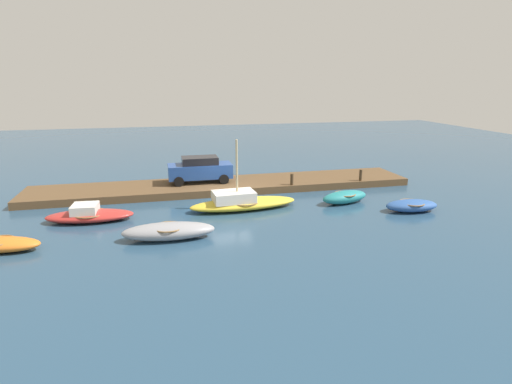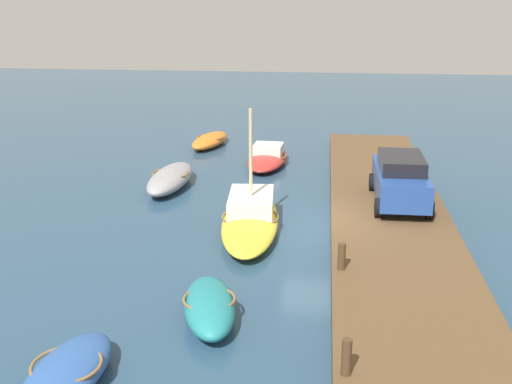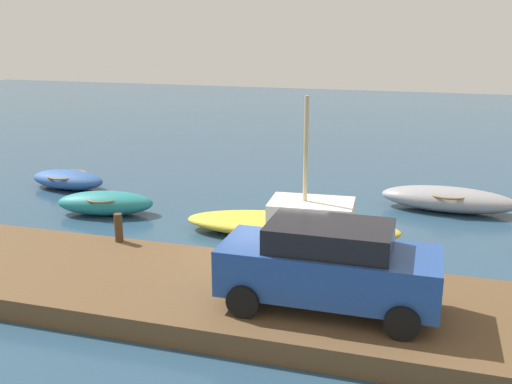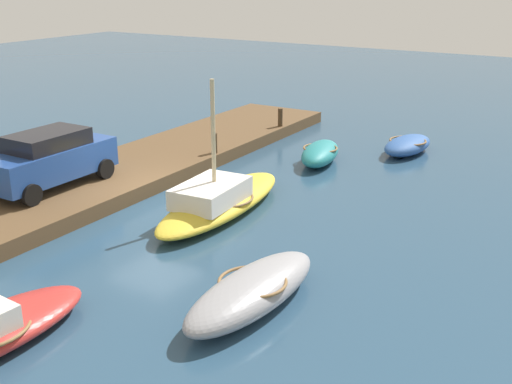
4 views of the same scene
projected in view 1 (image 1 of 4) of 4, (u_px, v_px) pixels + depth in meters
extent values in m
plane|color=navy|center=(230.00, 198.00, 25.89)|extent=(84.00, 84.00, 0.00)
cube|color=brown|center=(224.00, 186.00, 27.99)|extent=(25.21, 3.92, 0.47)
ellipsoid|color=#B72D28|center=(90.00, 216.00, 21.69)|extent=(4.53, 1.97, 0.57)
torus|color=olive|center=(90.00, 213.00, 21.65)|extent=(1.86, 1.86, 0.07)
cube|color=silver|center=(85.00, 209.00, 21.55)|extent=(1.34, 1.38, 0.46)
ellipsoid|color=gold|center=(244.00, 204.00, 23.71)|extent=(6.28, 2.24, 0.61)
torus|color=olive|center=(244.00, 201.00, 23.67)|extent=(2.03, 2.03, 0.07)
cube|color=silver|center=(234.00, 197.00, 23.42)|extent=(2.42, 1.62, 0.59)
cylinder|color=#C6B284|center=(237.00, 171.00, 23.09)|extent=(0.12, 0.12, 3.52)
ellipsoid|color=teal|center=(345.00, 197.00, 24.81)|extent=(3.25, 1.88, 0.74)
torus|color=olive|center=(345.00, 194.00, 24.76)|extent=(1.55, 1.55, 0.07)
ellipsoid|color=#939399|center=(169.00, 231.00, 19.21)|extent=(4.31, 1.64, 0.79)
torus|color=olive|center=(168.00, 227.00, 19.15)|extent=(1.56, 1.56, 0.07)
ellipsoid|color=#2D569E|center=(411.00, 206.00, 23.28)|extent=(3.08, 1.65, 0.66)
torus|color=olive|center=(412.00, 202.00, 23.23)|extent=(1.56, 1.56, 0.07)
cylinder|color=#47331E|center=(361.00, 175.00, 28.25)|extent=(0.20, 0.20, 0.77)
cylinder|color=#47331E|center=(292.00, 179.00, 27.16)|extent=(0.21, 0.21, 0.74)
cube|color=#234793|center=(200.00, 171.00, 27.74)|extent=(4.19, 1.66, 0.92)
cube|color=black|center=(200.00, 160.00, 27.55)|extent=(2.35, 1.46, 0.49)
cylinder|color=black|center=(179.00, 182.00, 26.75)|extent=(0.64, 0.22, 0.64)
cylinder|color=black|center=(178.00, 176.00, 28.31)|extent=(0.64, 0.22, 0.64)
cylinder|color=black|center=(224.00, 179.00, 27.41)|extent=(0.64, 0.22, 0.64)
cylinder|color=black|center=(220.00, 174.00, 28.97)|extent=(0.64, 0.22, 0.64)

